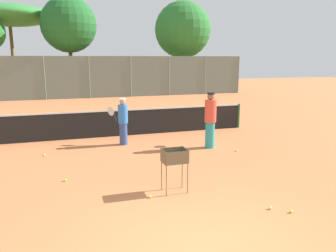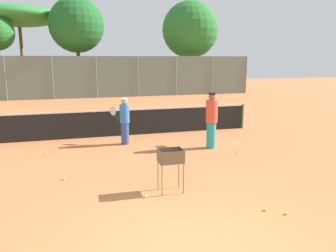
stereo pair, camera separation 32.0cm
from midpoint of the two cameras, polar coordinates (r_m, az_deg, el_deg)
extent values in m
plane|color=#C67242|center=(5.66, 4.42, -20.84)|extent=(80.00, 80.00, 0.00)
cylinder|color=#26592D|center=(14.86, 11.58, 1.76)|extent=(0.10, 0.10, 1.07)
cube|color=black|center=(13.13, -9.39, 0.41)|extent=(10.76, 0.01, 1.01)
cube|color=white|center=(13.04, -9.46, 2.71)|extent=(10.76, 0.02, 0.06)
cylinder|color=slate|center=(26.23, -21.02, 7.81)|extent=(0.08, 0.08, 3.22)
cylinder|color=slate|center=(26.25, -13.88, 8.24)|extent=(0.08, 0.08, 3.22)
cylinder|color=slate|center=(26.68, -6.85, 8.54)|extent=(0.08, 0.08, 3.22)
cylinder|color=slate|center=(27.48, -0.12, 8.72)|extent=(0.08, 0.08, 3.22)
cylinder|color=slate|center=(28.63, 6.15, 8.77)|extent=(0.08, 0.08, 3.22)
cylinder|color=slate|center=(30.09, 11.87, 8.73)|extent=(0.08, 0.08, 3.22)
cube|color=slate|center=(26.25, -13.88, 8.24)|extent=(25.94, 0.01, 3.22)
cylinder|color=brown|center=(28.07, -16.80, 9.44)|extent=(0.30, 0.30, 4.34)
sphere|color=#1E6028|center=(28.18, -17.23, 16.51)|extent=(4.36, 4.36, 4.36)
cylinder|color=brown|center=(31.11, -25.59, 10.17)|extent=(0.27, 0.27, 5.63)
ellipsoid|color=#338438|center=(31.30, -26.21, 16.89)|extent=(6.91, 6.91, 1.73)
cylinder|color=brown|center=(30.66, 2.23, 9.80)|extent=(0.46, 0.46, 4.06)
sphere|color=#28722D|center=(30.74, 2.28, 16.41)|extent=(5.04, 5.04, 5.04)
cylinder|color=#334C8C|center=(11.85, -8.54, -1.35)|extent=(0.28, 0.28, 0.79)
cylinder|color=blue|center=(11.71, -8.64, 2.09)|extent=(0.34, 0.34, 0.65)
sphere|color=tan|center=(11.64, -8.71, 4.19)|extent=(0.21, 0.21, 0.21)
cylinder|color=white|center=(11.63, -8.72, 4.63)|extent=(0.22, 0.22, 0.05)
cylinder|color=black|center=(11.94, -9.98, 1.44)|extent=(0.12, 0.13, 0.27)
ellipsoid|color=silver|center=(12.02, -10.68, 2.53)|extent=(0.30, 0.31, 0.43)
cylinder|color=teal|center=(11.37, 6.51, -1.53)|extent=(0.32, 0.32, 0.91)
cylinder|color=#E54C38|center=(11.21, 6.61, 2.61)|extent=(0.40, 0.40, 0.76)
sphere|color=#8C6647|center=(11.14, 6.67, 5.15)|extent=(0.25, 0.25, 0.25)
cylinder|color=black|center=(11.13, 6.68, 5.68)|extent=(0.26, 0.26, 0.06)
cylinder|color=black|center=(11.61, 6.25, 1.98)|extent=(0.06, 0.15, 0.27)
ellipsoid|color=silver|center=(11.76, 6.11, 3.19)|extent=(0.12, 0.39, 0.43)
cylinder|color=brown|center=(7.40, -1.56, -9.54)|extent=(0.02, 0.02, 0.72)
cylinder|color=brown|center=(7.55, 2.21, -9.11)|extent=(0.02, 0.02, 0.72)
cylinder|color=brown|center=(7.73, -2.32, -8.62)|extent=(0.02, 0.02, 0.72)
cylinder|color=brown|center=(7.87, 1.30, -8.23)|extent=(0.02, 0.02, 0.72)
cube|color=brown|center=(7.51, -0.08, -6.26)|extent=(0.55, 0.40, 0.01)
cube|color=brown|center=(7.29, 0.40, -5.64)|extent=(0.55, 0.01, 0.30)
cube|color=brown|center=(7.65, -0.54, -4.79)|extent=(0.55, 0.01, 0.30)
cube|color=brown|center=(7.39, -2.12, -5.39)|extent=(0.01, 0.40, 0.30)
cube|color=brown|center=(7.55, 1.91, -5.02)|extent=(0.01, 0.40, 0.30)
sphere|color=#D1E54C|center=(7.35, -1.33, -6.35)|extent=(0.07, 0.07, 0.07)
sphere|color=#D1E54C|center=(7.66, 0.96, -5.59)|extent=(0.07, 0.07, 0.07)
sphere|color=#D1E54C|center=(7.44, 0.28, -6.12)|extent=(0.07, 0.07, 0.07)
sphere|color=#D1E54C|center=(7.39, 0.23, -6.26)|extent=(0.07, 0.07, 0.07)
sphere|color=#D1E54C|center=(7.58, 0.80, -5.78)|extent=(0.07, 0.07, 0.07)
sphere|color=#D1E54C|center=(7.40, 0.18, -5.78)|extent=(0.07, 0.07, 0.07)
sphere|color=#D1E54C|center=(7.51, 1.53, -5.96)|extent=(0.07, 0.07, 0.07)
sphere|color=#D1E54C|center=(7.58, 0.35, -5.36)|extent=(0.07, 0.07, 0.07)
sphere|color=#D1E54C|center=(7.45, -0.34, -6.10)|extent=(0.07, 0.07, 0.07)
sphere|color=#D1E54C|center=(7.38, 0.49, -5.84)|extent=(0.07, 0.07, 0.07)
sphere|color=#D1E54C|center=(7.43, -0.66, -5.71)|extent=(0.07, 0.07, 0.07)
sphere|color=#D1E54C|center=(11.18, -21.49, -4.74)|extent=(0.07, 0.07, 0.07)
sphere|color=#D1E54C|center=(7.18, 16.11, -13.54)|extent=(0.07, 0.07, 0.07)
sphere|color=#D1E54C|center=(8.80, -18.46, -8.92)|extent=(0.07, 0.07, 0.07)
sphere|color=#D1E54C|center=(11.11, 11.00, -4.23)|extent=(0.07, 0.07, 0.07)
sphere|color=#D1E54C|center=(7.16, 19.42, -13.85)|extent=(0.07, 0.07, 0.07)
sphere|color=#D1E54C|center=(7.45, -4.41, -12.15)|extent=(0.07, 0.07, 0.07)
cube|color=white|center=(31.51, -1.99, 6.98)|extent=(4.20, 1.70, 0.90)
cube|color=#33383D|center=(31.40, -2.35, 8.42)|extent=(2.20, 1.50, 0.70)
camera|label=1|loc=(0.16, -90.91, -0.19)|focal=35.00mm
camera|label=2|loc=(0.16, 89.09, 0.19)|focal=35.00mm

